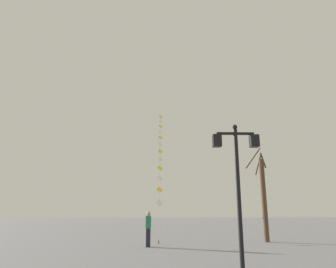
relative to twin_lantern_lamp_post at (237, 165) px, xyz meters
name	(u,v)px	position (x,y,z in m)	size (l,w,h in m)	color
ground_plane	(164,238)	(-2.15, 11.33, -3.14)	(160.00, 160.00, 0.00)	gray
twin_lantern_lamp_post	(237,165)	(0.00, 0.00, 0.00)	(1.52, 0.28, 4.51)	black
kite_train	(160,152)	(-2.40, 16.71, 3.62)	(0.61, 16.65, 12.60)	brown
kite_flyer	(148,228)	(-3.02, 6.23, -2.23)	(0.26, 0.61, 1.71)	#1E1E2D
bare_tree	(264,197)	(3.72, 8.65, -0.57)	(1.36, 1.18, 5.53)	#4C3826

